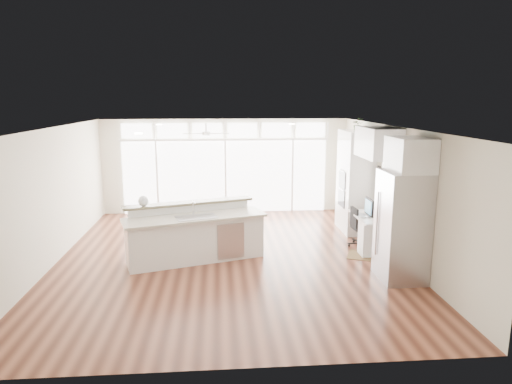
{
  "coord_description": "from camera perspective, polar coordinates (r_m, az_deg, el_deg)",
  "views": [
    {
      "loc": [
        -0.17,
        -9.06,
        3.26
      ],
      "look_at": [
        0.61,
        0.6,
        1.27
      ],
      "focal_mm": 32.0,
      "sensor_mm": 36.0,
      "label": 1
    }
  ],
  "objects": [
    {
      "name": "wall_left",
      "position": [
        9.84,
        -24.32,
        -0.65
      ],
      "size": [
        0.04,
        8.0,
        2.7
      ],
      "primitive_type": "cube",
      "color": "beige",
      "rests_on": "floor"
    },
    {
      "name": "fridge_cabinet",
      "position": [
        8.45,
        18.73,
        4.46
      ],
      "size": [
        0.64,
        0.9,
        0.6
      ],
      "primitive_type": "cube",
      "color": "white",
      "rests_on": "wall_right"
    },
    {
      "name": "keyboard",
      "position": [
        10.15,
        13.02,
        -2.92
      ],
      "size": [
        0.14,
        0.34,
        0.02
      ],
      "primitive_type": "cube",
      "rotation": [
        0.0,
        0.0,
        -0.03
      ],
      "color": "silver",
      "rests_on": "desk_nook"
    },
    {
      "name": "potted_plant",
      "position": [
        11.38,
        12.58,
        8.09
      ],
      "size": [
        0.29,
        0.32,
        0.24
      ],
      "primitive_type": "imported",
      "rotation": [
        0.0,
        0.0,
        -0.07
      ],
      "color": "#2D5424",
      "rests_on": "oven_cabinet"
    },
    {
      "name": "office_chair",
      "position": [
        10.49,
        13.21,
        -4.3
      ],
      "size": [
        0.48,
        0.45,
        0.89
      ],
      "primitive_type": "cube",
      "rotation": [
        0.0,
        0.0,
        0.05
      ],
      "color": "black",
      "rests_on": "floor"
    },
    {
      "name": "desk_window",
      "position": [
        10.18,
        16.33,
        1.45
      ],
      "size": [
        0.04,
        0.85,
        0.85
      ],
      "primitive_type": "cube",
      "color": "white",
      "rests_on": "wall_right"
    },
    {
      "name": "ceiling_fan",
      "position": [
        11.89,
        -6.27,
        7.77
      ],
      "size": [
        1.16,
        1.16,
        0.32
      ],
      "primitive_type": "cube",
      "color": "white",
      "rests_on": "ceiling"
    },
    {
      "name": "upper_cabinets",
      "position": [
        9.98,
        15.03,
        5.97
      ],
      "size": [
        0.64,
        1.3,
        0.64
      ],
      "primitive_type": "cube",
      "color": "white",
      "rests_on": "wall_right"
    },
    {
      "name": "framed_photos",
      "position": [
        10.78,
        15.13,
        1.25
      ],
      "size": [
        0.06,
        0.22,
        0.8
      ],
      "primitive_type": "cube",
      "color": "black",
      "rests_on": "wall_right"
    },
    {
      "name": "refrigerator",
      "position": [
        8.68,
        17.81,
        -4.08
      ],
      "size": [
        0.76,
        0.9,
        2.0
      ],
      "primitive_type": "cube",
      "color": "#ADADB2",
      "rests_on": "floor"
    },
    {
      "name": "ceiling",
      "position": [
        9.08,
        -3.59,
        8.03
      ],
      "size": [
        7.0,
        8.0,
        0.02
      ],
      "primitive_type": "cube",
      "color": "silver",
      "rests_on": "wall_back"
    },
    {
      "name": "wall_right",
      "position": [
        9.96,
        17.09,
        0.01
      ],
      "size": [
        0.04,
        8.0,
        2.7
      ],
      "primitive_type": "cube",
      "color": "beige",
      "rests_on": "floor"
    },
    {
      "name": "transom_row",
      "position": [
        13.03,
        -3.91,
        7.7
      ],
      "size": [
        5.9,
        0.06,
        0.4
      ],
      "primitive_type": "cube",
      "color": "white",
      "rests_on": "wall_back"
    },
    {
      "name": "recessed_lights",
      "position": [
        9.28,
        -3.61,
        7.98
      ],
      "size": [
        3.4,
        3.0,
        0.02
      ],
      "primitive_type": "cube",
      "color": "white",
      "rests_on": "ceiling"
    },
    {
      "name": "kitchen_island",
      "position": [
        9.41,
        -7.59,
        -5.15
      ],
      "size": [
        3.04,
        1.88,
        1.13
      ],
      "primitive_type": "cube",
      "rotation": [
        0.0,
        0.0,
        0.3
      ],
      "color": "white",
      "rests_on": "floor"
    },
    {
      "name": "floor",
      "position": [
        9.63,
        -3.38,
        -8.28
      ],
      "size": [
        7.0,
        8.0,
        0.02
      ],
      "primitive_type": "cube",
      "color": "#482216",
      "rests_on": "ground"
    },
    {
      "name": "rug",
      "position": [
        9.99,
        13.97,
        -7.77
      ],
      "size": [
        1.06,
        0.92,
        0.01
      ],
      "primitive_type": "cube",
      "rotation": [
        0.0,
        0.0,
        -0.39
      ],
      "color": "#382512",
      "rests_on": "floor"
    },
    {
      "name": "oven_cabinet",
      "position": [
        11.54,
        12.28,
        1.29
      ],
      "size": [
        0.64,
        1.2,
        2.5
      ],
      "primitive_type": "cube",
      "color": "white",
      "rests_on": "floor"
    },
    {
      "name": "monitor",
      "position": [
        10.16,
        13.98,
        -1.83
      ],
      "size": [
        0.08,
        0.49,
        0.41
      ],
      "primitive_type": "cube",
      "rotation": [
        0.0,
        0.0,
        -0.0
      ],
      "color": "black",
      "rests_on": "desk_nook"
    },
    {
      "name": "wall_back",
      "position": [
        13.2,
        -3.85,
        3.25
      ],
      "size": [
        7.0,
        0.04,
        2.7
      ],
      "primitive_type": "cube",
      "color": "beige",
      "rests_on": "floor"
    },
    {
      "name": "glass_wall",
      "position": [
        13.19,
        -3.83,
        1.92
      ],
      "size": [
        5.8,
        0.06,
        2.08
      ],
      "primitive_type": "cube",
      "color": "white",
      "rests_on": "wall_back"
    },
    {
      "name": "desk_nook",
      "position": [
        10.33,
        14.25,
        -4.96
      ],
      "size": [
        0.72,
        1.3,
        0.76
      ],
      "primitive_type": "cube",
      "color": "white",
      "rests_on": "floor"
    },
    {
      "name": "fishbowl",
      "position": [
        9.45,
        -13.9,
        -1.1
      ],
      "size": [
        0.29,
        0.29,
        0.21
      ],
      "primitive_type": "sphere",
      "rotation": [
        0.0,
        0.0,
        0.46
      ],
      "color": "white",
      "rests_on": "kitchen_island"
    },
    {
      "name": "wall_front",
      "position": [
        5.41,
        -2.58,
        -9.11
      ],
      "size": [
        7.0,
        0.04,
        2.7
      ],
      "primitive_type": "cube",
      "color": "beige",
      "rests_on": "floor"
    }
  ]
}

